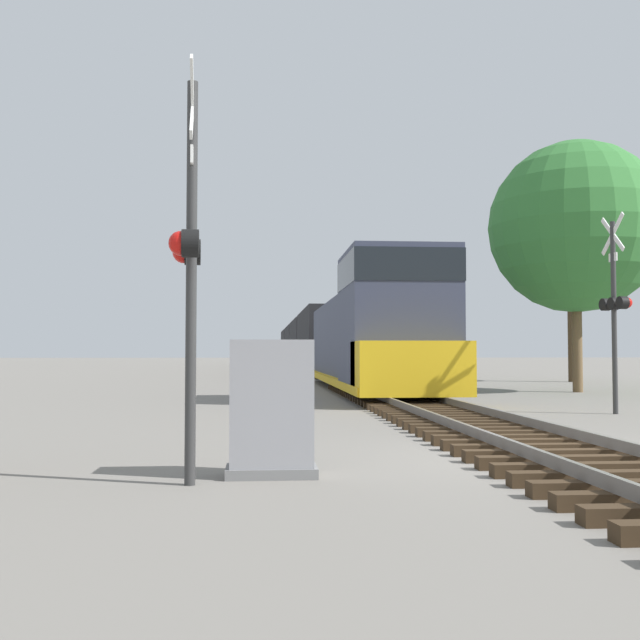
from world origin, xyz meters
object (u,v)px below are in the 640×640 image
object	(u,v)px
freight_train	(313,344)
crossing_signal_far	(615,305)
tree_far_right	(575,227)
tree_mid_background	(572,249)
relay_cabinet	(272,409)
crossing_signal_near	(189,254)

from	to	relation	value
freight_train	crossing_signal_far	bearing A→B (deg)	-83.76
tree_far_right	tree_mid_background	world-z (taller)	tree_far_right
relay_cabinet	tree_mid_background	world-z (taller)	tree_mid_background
freight_train	relay_cabinet	distance (m)	48.53
relay_cabinet	tree_far_right	distance (m)	21.68
crossing_signal_far	tree_mid_background	world-z (taller)	tree_mid_background
tree_far_right	crossing_signal_far	bearing A→B (deg)	-108.57
crossing_signal_near	tree_mid_background	bearing A→B (deg)	146.37
freight_train	tree_mid_background	size ratio (longest dim) A/B	8.79
crossing_signal_near	tree_far_right	distance (m)	22.23
crossing_signal_near	relay_cabinet	bearing A→B (deg)	114.90
freight_train	relay_cabinet	world-z (taller)	freight_train
crossing_signal_near	crossing_signal_far	xyz separation A→B (m)	(9.14, 8.73, 0.03)
relay_cabinet	tree_far_right	bearing A→B (deg)	57.21
freight_train	relay_cabinet	size ratio (longest dim) A/B	48.47
freight_train	crossing_signal_near	size ratio (longest dim) A/B	16.68
crossing_signal_far	relay_cabinet	xyz separation A→B (m)	(-8.22, -8.24, -1.78)
crossing_signal_far	relay_cabinet	distance (m)	11.78
crossing_signal_far	tree_far_right	xyz separation A→B (m)	(3.17, 9.44, 3.49)
crossing_signal_near	relay_cabinet	distance (m)	2.04
freight_train	crossing_signal_far	world-z (taller)	crossing_signal_far
relay_cabinet	tree_mid_background	xyz separation A→B (m)	(15.24, 27.00, 5.80)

